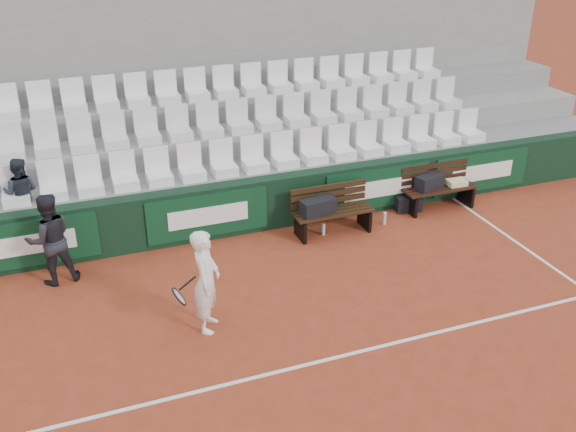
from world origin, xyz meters
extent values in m
plane|color=#953A21|center=(0.00, 0.00, 0.00)|extent=(80.00, 80.00, 0.00)
cube|color=white|center=(0.00, 0.00, 0.00)|extent=(18.00, 0.06, 0.01)
cube|color=black|center=(0.00, 4.00, 0.50)|extent=(18.00, 0.30, 1.00)
cube|color=#0C381E|center=(-3.20, 3.83, 0.52)|extent=(2.20, 0.04, 0.82)
cube|color=#0C381E|center=(-0.20, 3.83, 0.52)|extent=(2.20, 0.04, 0.82)
cube|color=#0C381E|center=(3.20, 3.83, 0.52)|extent=(2.20, 0.04, 0.82)
cube|color=#0C381E|center=(5.60, 3.83, 0.52)|extent=(2.20, 0.04, 0.82)
cube|color=gray|center=(0.00, 4.62, 0.50)|extent=(18.00, 0.95, 1.00)
cube|color=gray|center=(0.00, 5.58, 0.72)|extent=(18.00, 0.95, 1.45)
cube|color=gray|center=(0.00, 6.53, 0.95)|extent=(18.00, 0.95, 1.90)
cube|color=gray|center=(0.00, 7.15, 2.20)|extent=(18.00, 0.30, 4.40)
cube|color=white|center=(0.00, 4.45, 1.31)|extent=(11.90, 0.44, 0.63)
cube|color=silver|center=(0.00, 5.40, 1.77)|extent=(11.90, 0.44, 0.63)
cube|color=white|center=(0.00, 6.35, 2.21)|extent=(11.90, 0.44, 0.63)
cube|color=#301D0E|center=(2.03, 3.34, 0.23)|extent=(1.50, 0.56, 0.45)
cube|color=black|center=(4.44, 3.57, 0.23)|extent=(1.50, 0.56, 0.45)
cube|color=black|center=(1.73, 3.35, 0.59)|extent=(0.69, 0.38, 0.28)
cube|color=black|center=(4.23, 3.62, 0.59)|extent=(0.64, 0.42, 0.27)
cube|color=beige|center=(4.83, 3.57, 0.50)|extent=(0.39, 0.29, 0.11)
cube|color=black|center=(3.82, 3.69, 0.15)|extent=(0.55, 0.39, 0.31)
cylinder|color=#AFC0C6|center=(1.83, 3.32, 0.11)|extent=(0.06, 0.06, 0.23)
cylinder|color=silver|center=(3.10, 3.31, 0.12)|extent=(0.07, 0.07, 0.25)
imported|color=white|center=(-0.85, 1.28, 0.79)|extent=(0.57, 0.68, 1.57)
torus|color=black|center=(-1.25, 1.28, 0.62)|extent=(0.19, 0.30, 0.26)
cylinder|color=black|center=(-1.12, 1.28, 0.81)|extent=(0.26, 0.03, 0.20)
imported|color=black|center=(-2.86, 3.38, 0.77)|extent=(0.84, 0.70, 1.54)
imported|color=#202630|center=(-3.22, 4.50, 1.61)|extent=(0.70, 0.60, 1.22)
camera|label=1|loc=(-2.46, -6.27, 5.59)|focal=40.00mm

